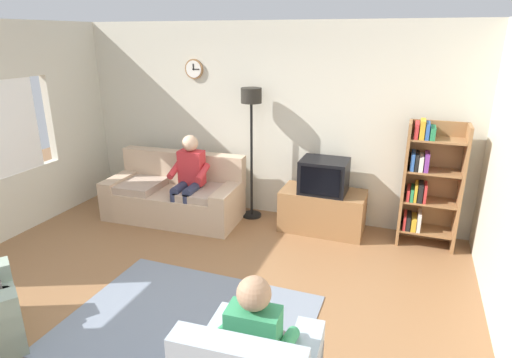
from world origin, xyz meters
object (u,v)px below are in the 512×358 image
at_px(tv_stand, 322,211).
at_px(tv, 324,176).
at_px(bookshelf, 427,182).
at_px(person_on_couch, 189,176).
at_px(floor_lamp, 251,118).
at_px(person_in_right_armchair, 258,339).
at_px(couch, 175,196).

distance_m(tv_stand, tv, 0.50).
relative_size(bookshelf, person_on_couch, 1.28).
xyz_separation_m(tv, floor_lamp, (-1.06, 0.12, 0.67)).
xyz_separation_m(floor_lamp, person_on_couch, (-0.72, -0.51, -0.75)).
relative_size(tv_stand, person_on_couch, 0.89).
relative_size(tv_stand, tv, 1.83).
bearing_deg(tv_stand, tv, -90.00).
bearing_deg(bookshelf, person_in_right_armchair, -108.76).
height_order(couch, bookshelf, bookshelf).
xyz_separation_m(couch, floor_lamp, (1.03, 0.40, 1.14)).
xyz_separation_m(couch, person_on_couch, (0.31, -0.11, 0.39)).
bearing_deg(bookshelf, tv, -175.64).
distance_m(couch, tv_stand, 2.11).
bearing_deg(tv, person_in_right_armchair, -86.32).
bearing_deg(person_on_couch, bookshelf, 9.08).
bearing_deg(person_in_right_armchair, floor_lamp, 111.72).
relative_size(person_on_couch, person_in_right_armchair, 1.11).
bearing_deg(tv_stand, couch, -171.72).
xyz_separation_m(floor_lamp, person_in_right_armchair, (1.25, -3.14, -0.85)).
xyz_separation_m(person_on_couch, person_in_right_armchair, (1.97, -2.63, -0.09)).
xyz_separation_m(bookshelf, person_in_right_armchair, (-1.06, -3.11, -0.21)).
relative_size(couch, bookshelf, 1.23).
distance_m(couch, person_on_couch, 0.50).
bearing_deg(couch, person_on_couch, -19.78).
bearing_deg(tv, tv_stand, 90.00).
bearing_deg(floor_lamp, person_on_couch, -144.67).
bearing_deg(person_on_couch, tv, 12.33).
height_order(floor_lamp, person_on_couch, floor_lamp).
height_order(tv_stand, tv, tv).
height_order(bookshelf, floor_lamp, floor_lamp).
bearing_deg(floor_lamp, person_in_right_armchair, -68.28).
relative_size(tv_stand, bookshelf, 0.70).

